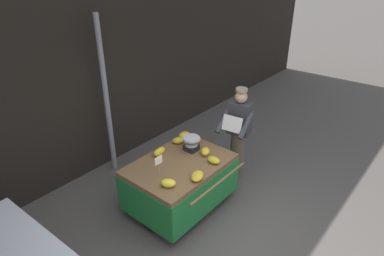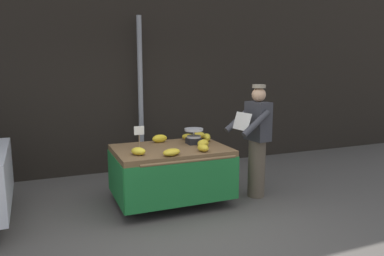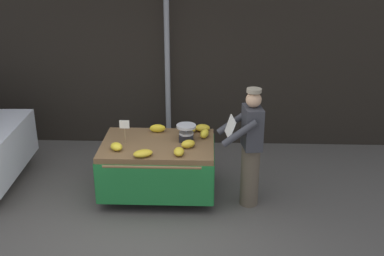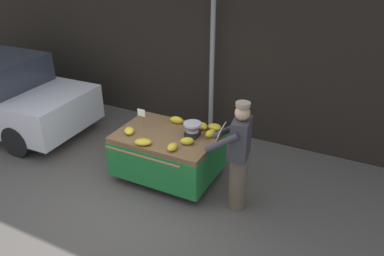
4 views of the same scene
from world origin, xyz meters
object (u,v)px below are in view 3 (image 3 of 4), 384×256
(banana_bunch_2, at_px, (188,144))
(banana_bunch_6, at_px, (189,129))
(vendor_person, at_px, (250,148))
(banana_bunch_0, at_px, (158,128))
(banana_bunch_3, at_px, (203,128))
(banana_bunch_1, at_px, (179,152))
(price_sign, at_px, (124,126))
(banana_bunch_7, at_px, (204,134))
(banana_cart, at_px, (158,157))
(banana_bunch_5, at_px, (116,147))
(street_pole, at_px, (167,70))
(banana_bunch_4, at_px, (143,153))
(weighing_scale, at_px, (186,133))

(banana_bunch_2, relative_size, banana_bunch_6, 0.99)
(banana_bunch_2, xyz_separation_m, vendor_person, (0.85, -0.07, -0.01))
(banana_bunch_0, distance_m, banana_bunch_3, 0.68)
(banana_bunch_1, height_order, banana_bunch_6, banana_bunch_1)
(banana_bunch_3, bearing_deg, banana_bunch_2, -107.41)
(banana_bunch_6, height_order, vendor_person, vendor_person)
(price_sign, height_order, banana_bunch_6, price_sign)
(banana_bunch_7, bearing_deg, banana_bunch_6, 138.65)
(banana_cart, height_order, banana_bunch_0, banana_bunch_0)
(banana_bunch_1, xyz_separation_m, banana_bunch_3, (0.30, 0.86, 0.00))
(banana_bunch_2, bearing_deg, banana_bunch_5, -173.20)
(banana_bunch_7, distance_m, vendor_person, 0.76)
(street_pole, xyz_separation_m, banana_bunch_7, (0.66, -1.49, -0.55))
(banana_bunch_0, relative_size, banana_bunch_4, 0.89)
(banana_cart, relative_size, banana_bunch_5, 7.78)
(banana_bunch_6, bearing_deg, banana_bunch_0, -177.92)
(banana_cart, xyz_separation_m, banana_bunch_1, (0.33, -0.40, 0.27))
(banana_bunch_0, bearing_deg, banana_bunch_2, -48.79)
(banana_bunch_6, bearing_deg, banana_bunch_4, -123.47)
(banana_bunch_0, bearing_deg, banana_bunch_3, 5.08)
(price_sign, xyz_separation_m, vendor_person, (1.75, -0.20, -0.20))
(price_sign, xyz_separation_m, banana_bunch_7, (1.12, 0.23, -0.19))
(banana_cart, relative_size, weighing_scale, 5.77)
(banana_bunch_0, bearing_deg, banana_bunch_4, -96.96)
(banana_bunch_0, distance_m, banana_bunch_1, 0.88)
(street_pole, height_order, banana_bunch_2, street_pole)
(banana_bunch_6, bearing_deg, weighing_scale, -96.06)
(price_sign, bearing_deg, banana_cart, 1.79)
(banana_bunch_7, bearing_deg, price_sign, -168.47)
(banana_bunch_5, distance_m, vendor_person, 1.83)
(banana_bunch_2, xyz_separation_m, banana_bunch_7, (0.22, 0.37, 0.01))
(banana_bunch_2, relative_size, banana_bunch_7, 1.02)
(banana_bunch_1, bearing_deg, street_pole, 98.63)
(banana_bunch_5, bearing_deg, banana_cart, 26.54)
(street_pole, relative_size, banana_bunch_7, 14.26)
(banana_cart, bearing_deg, banana_bunch_0, 95.95)
(banana_bunch_2, bearing_deg, weighing_scale, 98.38)
(banana_bunch_2, height_order, banana_bunch_4, banana_bunch_2)
(banana_bunch_5, bearing_deg, vendor_person, 1.54)
(banana_bunch_1, relative_size, banana_bunch_5, 1.00)
(banana_bunch_0, distance_m, banana_bunch_6, 0.48)
(price_sign, relative_size, banana_bunch_3, 1.54)
(price_sign, relative_size, vendor_person, 0.20)
(weighing_scale, distance_m, banana_bunch_3, 0.42)
(banana_bunch_7, bearing_deg, banana_cart, -162.06)
(street_pole, distance_m, vendor_person, 2.38)
(street_pole, xyz_separation_m, banana_bunch_2, (0.43, -1.86, -0.55))
(weighing_scale, xyz_separation_m, banana_bunch_2, (0.04, -0.26, -0.06))
(banana_cart, bearing_deg, banana_bunch_6, 43.67)
(banana_bunch_2, distance_m, banana_bunch_5, 0.98)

